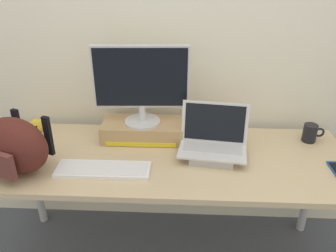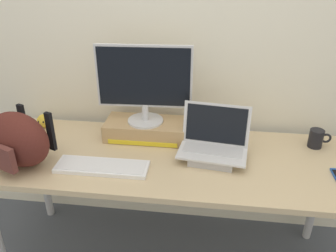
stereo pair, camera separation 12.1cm
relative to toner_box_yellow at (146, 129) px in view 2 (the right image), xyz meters
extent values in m
cube|color=silver|center=(0.15, 0.25, 0.52)|extent=(7.00, 0.10, 2.60)
cube|color=tan|center=(0.15, -0.20, -0.06)|extent=(1.89, 0.69, 0.03)
cylinder|color=#B2B2B7|center=(-0.73, 0.09, -0.43)|extent=(0.05, 0.05, 0.70)
cylinder|color=#B2B2B7|center=(1.04, 0.09, -0.43)|extent=(0.05, 0.05, 0.70)
cube|color=tan|center=(0.00, 0.00, 0.00)|extent=(0.45, 0.21, 0.10)
cube|color=yellow|center=(0.00, -0.11, -0.03)|extent=(0.39, 0.00, 0.02)
cylinder|color=silver|center=(0.00, 0.00, 0.06)|extent=(0.20, 0.20, 0.01)
cylinder|color=silver|center=(0.00, 0.00, 0.11)|extent=(0.04, 0.04, 0.10)
cube|color=silver|center=(0.00, 0.00, 0.31)|extent=(0.51, 0.04, 0.34)
cube|color=black|center=(0.00, -0.01, 0.31)|extent=(0.49, 0.03, 0.32)
cube|color=#ADADB2|center=(0.38, -0.19, -0.03)|extent=(0.24, 0.23, 0.04)
cube|color=silver|center=(0.38, -0.19, 0.00)|extent=(0.37, 0.26, 0.01)
cube|color=#B7B7BC|center=(0.38, -0.17, 0.00)|extent=(0.31, 0.16, 0.00)
cube|color=silver|center=(0.39, -0.10, 0.11)|extent=(0.35, 0.09, 0.22)
cube|color=black|center=(0.39, -0.11, 0.11)|extent=(0.31, 0.08, 0.19)
cube|color=white|center=(-0.16, -0.35, -0.04)|extent=(0.46, 0.15, 0.02)
cube|color=silver|center=(-0.16, -0.35, -0.03)|extent=(0.43, 0.12, 0.00)
ellipsoid|color=#4C1E19|center=(-0.57, -0.35, 0.09)|extent=(0.41, 0.33, 0.28)
cube|color=black|center=(-0.61, -0.20, 0.10)|extent=(0.04, 0.03, 0.21)
cube|color=black|center=(-0.43, -0.28, 0.10)|extent=(0.04, 0.03, 0.21)
cylinder|color=black|center=(0.93, 0.01, 0.00)|extent=(0.08, 0.08, 0.10)
torus|color=black|center=(0.99, 0.01, 0.01)|extent=(0.06, 0.01, 0.06)
sphere|color=gold|center=(-0.63, 0.04, -0.01)|extent=(0.08, 0.08, 0.08)
sphere|color=black|center=(-0.65, 0.01, 0.00)|extent=(0.01, 0.01, 0.01)
sphere|color=black|center=(-0.62, 0.01, 0.00)|extent=(0.01, 0.01, 0.01)
camera|label=1|loc=(0.23, -1.74, 0.93)|focal=37.44mm
camera|label=2|loc=(0.35, -1.73, 0.93)|focal=37.44mm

